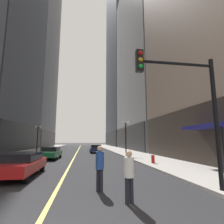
{
  "coord_description": "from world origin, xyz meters",
  "views": [
    {
      "loc": [
        1.06,
        -3.45,
        2.06
      ],
      "look_at": [
        6.6,
        31.42,
        7.66
      ],
      "focal_mm": 28.46,
      "sensor_mm": 36.0,
      "label": 1
    }
  ],
  "objects_px": {
    "car_red": "(21,164)",
    "street_lamp_right_mid": "(126,131)",
    "car_navy": "(95,148)",
    "fire_hydrant_right": "(153,160)",
    "street_lamp_left_far": "(38,133)",
    "pedestrian_in_white_shirt": "(129,172)",
    "traffic_light_near_right": "(191,98)",
    "car_green": "(51,152)",
    "pedestrian_in_blue_hoodie": "(100,164)"
  },
  "relations": [
    {
      "from": "car_red",
      "to": "street_lamp_right_mid",
      "type": "relative_size",
      "value": 1.07
    },
    {
      "from": "car_navy",
      "to": "fire_hydrant_right",
      "type": "relative_size",
      "value": 5.85
    },
    {
      "from": "street_lamp_left_far",
      "to": "car_red",
      "type": "bearing_deg",
      "value": -78.72
    },
    {
      "from": "pedestrian_in_white_shirt",
      "to": "fire_hydrant_right",
      "type": "bearing_deg",
      "value": 63.52
    },
    {
      "from": "pedestrian_in_white_shirt",
      "to": "fire_hydrant_right",
      "type": "distance_m",
      "value": 9.68
    },
    {
      "from": "traffic_light_near_right",
      "to": "car_navy",
      "type": "bearing_deg",
      "value": 95.57
    },
    {
      "from": "street_lamp_left_far",
      "to": "traffic_light_near_right",
      "type": "bearing_deg",
      "value": -64.29
    },
    {
      "from": "car_green",
      "to": "traffic_light_near_right",
      "type": "distance_m",
      "value": 16.74
    },
    {
      "from": "car_green",
      "to": "street_lamp_left_far",
      "type": "distance_m",
      "value": 10.96
    },
    {
      "from": "car_green",
      "to": "street_lamp_right_mid",
      "type": "height_order",
      "value": "street_lamp_right_mid"
    },
    {
      "from": "pedestrian_in_white_shirt",
      "to": "street_lamp_left_far",
      "type": "bearing_deg",
      "value": 109.92
    },
    {
      "from": "street_lamp_right_mid",
      "to": "fire_hydrant_right",
      "type": "xyz_separation_m",
      "value": [
        0.5,
        -7.64,
        -2.86
      ]
    },
    {
      "from": "car_navy",
      "to": "pedestrian_in_white_shirt",
      "type": "height_order",
      "value": "pedestrian_in_white_shirt"
    },
    {
      "from": "street_lamp_right_mid",
      "to": "car_navy",
      "type": "bearing_deg",
      "value": 113.31
    },
    {
      "from": "traffic_light_near_right",
      "to": "fire_hydrant_right",
      "type": "bearing_deg",
      "value": 79.32
    },
    {
      "from": "street_lamp_right_mid",
      "to": "car_green",
      "type": "bearing_deg",
      "value": -171.15
    },
    {
      "from": "car_red",
      "to": "car_green",
      "type": "xyz_separation_m",
      "value": [
        -0.02,
        9.66,
        -0.0
      ]
    },
    {
      "from": "car_red",
      "to": "car_green",
      "type": "relative_size",
      "value": 1.01
    },
    {
      "from": "pedestrian_in_white_shirt",
      "to": "street_lamp_right_mid",
      "type": "bearing_deg",
      "value": 76.84
    },
    {
      "from": "car_red",
      "to": "street_lamp_left_far",
      "type": "distance_m",
      "value": 20.14
    },
    {
      "from": "car_navy",
      "to": "street_lamp_right_mid",
      "type": "relative_size",
      "value": 1.06
    },
    {
      "from": "car_navy",
      "to": "street_lamp_left_far",
      "type": "relative_size",
      "value": 1.06
    },
    {
      "from": "pedestrian_in_blue_hoodie",
      "to": "traffic_light_near_right",
      "type": "height_order",
      "value": "traffic_light_near_right"
    },
    {
      "from": "pedestrian_in_white_shirt",
      "to": "traffic_light_near_right",
      "type": "height_order",
      "value": "traffic_light_near_right"
    },
    {
      "from": "car_red",
      "to": "traffic_light_near_right",
      "type": "height_order",
      "value": "traffic_light_near_right"
    },
    {
      "from": "car_red",
      "to": "traffic_light_near_right",
      "type": "relative_size",
      "value": 0.84
    },
    {
      "from": "street_lamp_left_far",
      "to": "fire_hydrant_right",
      "type": "bearing_deg",
      "value": -50.58
    },
    {
      "from": "car_green",
      "to": "car_navy",
      "type": "distance_m",
      "value": 10.72
    },
    {
      "from": "pedestrian_in_blue_hoodie",
      "to": "street_lamp_left_far",
      "type": "xyz_separation_m",
      "value": [
        -8.15,
        23.31,
        2.19
      ]
    },
    {
      "from": "pedestrian_in_blue_hoodie",
      "to": "fire_hydrant_right",
      "type": "xyz_separation_m",
      "value": [
        5.15,
        7.13,
        -0.67
      ]
    },
    {
      "from": "fire_hydrant_right",
      "to": "street_lamp_right_mid",
      "type": "bearing_deg",
      "value": 93.74
    },
    {
      "from": "pedestrian_in_white_shirt",
      "to": "fire_hydrant_right",
      "type": "relative_size",
      "value": 2.13
    },
    {
      "from": "car_navy",
      "to": "street_lamp_right_mid",
      "type": "xyz_separation_m",
      "value": [
        3.36,
        -7.79,
        2.54
      ]
    },
    {
      "from": "traffic_light_near_right",
      "to": "car_green",
      "type": "bearing_deg",
      "value": 118.5
    },
    {
      "from": "traffic_light_near_right",
      "to": "street_lamp_left_far",
      "type": "bearing_deg",
      "value": 115.71
    },
    {
      "from": "pedestrian_in_blue_hoodie",
      "to": "pedestrian_in_white_shirt",
      "type": "bearing_deg",
      "value": -60.85
    },
    {
      "from": "pedestrian_in_blue_hoodie",
      "to": "traffic_light_near_right",
      "type": "xyz_separation_m",
      "value": [
        3.6,
        -1.09,
        2.67
      ]
    },
    {
      "from": "car_green",
      "to": "pedestrian_in_blue_hoodie",
      "type": "distance_m",
      "value": 14.04
    },
    {
      "from": "car_navy",
      "to": "fire_hydrant_right",
      "type": "bearing_deg",
      "value": -75.97
    },
    {
      "from": "car_red",
      "to": "car_navy",
      "type": "relative_size",
      "value": 1.02
    },
    {
      "from": "traffic_light_near_right",
      "to": "street_lamp_right_mid",
      "type": "distance_m",
      "value": 15.9
    },
    {
      "from": "car_red",
      "to": "car_navy",
      "type": "xyz_separation_m",
      "value": [
        5.54,
        18.84,
        -0.0
      ]
    },
    {
      "from": "car_red",
      "to": "car_navy",
      "type": "bearing_deg",
      "value": 73.63
    },
    {
      "from": "pedestrian_in_white_shirt",
      "to": "traffic_light_near_right",
      "type": "xyz_separation_m",
      "value": [
        2.76,
        0.42,
        2.75
      ]
    },
    {
      "from": "pedestrian_in_white_shirt",
      "to": "street_lamp_right_mid",
      "type": "relative_size",
      "value": 0.38
    },
    {
      "from": "pedestrian_in_white_shirt",
      "to": "pedestrian_in_blue_hoodie",
      "type": "bearing_deg",
      "value": 119.15
    },
    {
      "from": "car_red",
      "to": "fire_hydrant_right",
      "type": "xyz_separation_m",
      "value": [
        9.39,
        3.41,
        -0.32
      ]
    },
    {
      "from": "car_navy",
      "to": "street_lamp_right_mid",
      "type": "distance_m",
      "value": 8.85
    },
    {
      "from": "traffic_light_near_right",
      "to": "street_lamp_left_far",
      "type": "height_order",
      "value": "traffic_light_near_right"
    },
    {
      "from": "car_green",
      "to": "pedestrian_in_white_shirt",
      "type": "bearing_deg",
      "value": -71.1
    }
  ]
}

